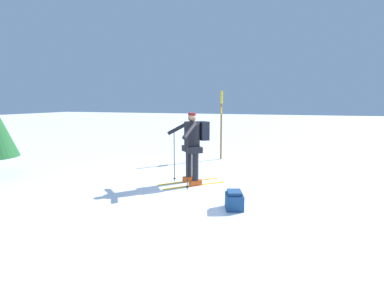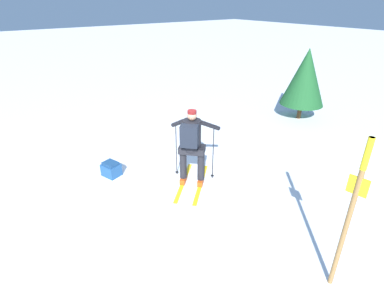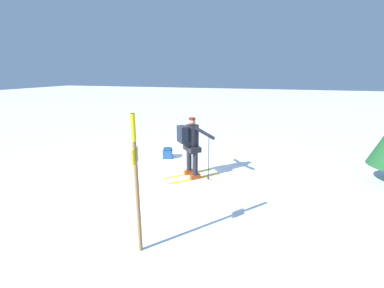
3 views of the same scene
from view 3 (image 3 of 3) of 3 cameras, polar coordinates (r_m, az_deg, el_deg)
The scene contains 4 objects.
ground_plane at distance 7.81m, azimuth -4.03°, elevation -6.10°, with size 80.00×80.00×0.00m, color white.
skier at distance 7.09m, azimuth -0.22°, elevation 0.30°, with size 1.49×1.44×1.71m.
dropped_backpack at distance 9.01m, azimuth -5.44°, elevation -2.02°, with size 0.42×0.47×0.34m.
trail_marker at distance 4.09m, azimuth -12.33°, elevation -6.54°, with size 0.08×0.24×2.33m.
Camera 3 is at (-2.64, 6.75, 2.90)m, focal length 24.00 mm.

